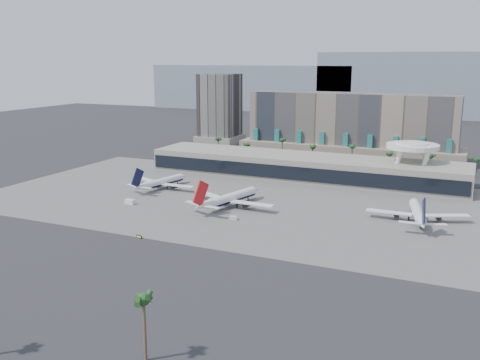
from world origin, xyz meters
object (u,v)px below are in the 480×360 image
at_px(airliner_left, 162,182).
at_px(taxiway_sign, 139,237).
at_px(airliner_centre, 230,198).
at_px(airliner_right, 418,213).
at_px(service_vehicle_b, 233,218).
at_px(service_vehicle_a, 130,202).

relative_size(airliner_left, taxiway_sign, 15.64).
bearing_deg(taxiway_sign, airliner_centre, 87.30).
xyz_separation_m(airliner_right, service_vehicle_b, (-67.50, -27.77, -2.84)).
distance_m(airliner_right, taxiway_sign, 108.59).
relative_size(airliner_centre, airliner_right, 1.06).
distance_m(airliner_left, airliner_right, 122.44).
height_order(airliner_right, service_vehicle_b, airliner_right).
height_order(airliner_right, taxiway_sign, airliner_right).
xyz_separation_m(airliner_left, airliner_right, (122.30, -5.65, 0.28)).
xyz_separation_m(airliner_centre, taxiway_sign, (-11.89, -51.22, -3.30)).
bearing_deg(taxiway_sign, airliner_left, 126.51).
relative_size(airliner_centre, service_vehicle_b, 14.45).
bearing_deg(airliner_left, service_vehicle_a, -72.54).
xyz_separation_m(service_vehicle_a, service_vehicle_b, (51.76, -2.43, -0.33)).
height_order(airliner_left, airliner_centre, airliner_centre).
xyz_separation_m(airliner_right, taxiway_sign, (-89.12, -61.97, -3.07)).
bearing_deg(taxiway_sign, service_vehicle_b, 68.08).
xyz_separation_m(airliner_left, airliner_centre, (45.07, -16.41, 0.51)).
height_order(airliner_centre, airliner_right, airliner_centre).
xyz_separation_m(airliner_centre, service_vehicle_b, (9.73, -17.01, -3.07)).
bearing_deg(airliner_right, service_vehicle_b, -169.59).
relative_size(airliner_right, service_vehicle_a, 9.13).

